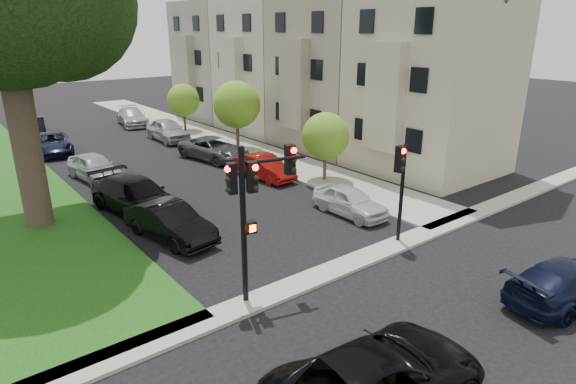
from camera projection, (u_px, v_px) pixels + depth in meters
ground at (385, 292)px, 15.17m from camera, size 140.00×140.00×0.00m
sidewalk_right at (205, 135)px, 36.97m from camera, size 3.50×44.00×0.12m
sidewalk_cross at (341, 267)px, 16.64m from camera, size 60.00×1.00×0.12m
house_a at (435, 46)px, 26.11m from camera, size 7.70×7.55×15.97m
house_b at (339, 43)px, 31.70m from camera, size 7.70×7.55×15.97m
house_c at (272, 40)px, 37.29m from camera, size 7.70×7.55×15.97m
house_d at (222, 39)px, 42.88m from camera, size 7.70×7.55×15.97m
small_tree_a at (326, 136)px, 25.22m from camera, size 2.51×2.51×3.76m
small_tree_b at (237, 105)px, 31.50m from camera, size 3.11×3.11×4.66m
small_tree_c at (183, 100)px, 37.53m from camera, size 2.52×2.52×3.78m
traffic_signal_main at (253, 196)px, 13.75m from camera, size 2.39×0.72×4.88m
traffic_signal_secondary at (401, 176)px, 17.71m from camera, size 0.51×0.41×3.91m
car_cross_near at (378, 377)px, 10.46m from camera, size 5.44×2.97×1.44m
car_cross_far at (571, 282)px, 14.47m from camera, size 4.84×2.68×1.33m
car_parked_0 at (350, 201)px, 21.27m from camera, size 1.55×3.78×1.28m
car_parked_1 at (264, 167)px, 26.36m from camera, size 1.70×4.06×1.31m
car_parked_2 at (214, 149)px, 30.16m from camera, size 3.24×5.33×1.38m
car_parked_3 at (168, 130)px, 35.13m from camera, size 1.97×4.69×1.58m
car_parked_4 at (132, 117)px, 40.65m from camera, size 2.87×5.23×1.44m
car_parked_5 at (170, 222)px, 18.75m from camera, size 2.26×4.57×1.44m
car_parked_6 at (136, 196)px, 21.40m from camera, size 3.00×5.78×1.60m
car_parked_7 at (94, 167)px, 26.14m from camera, size 2.18×4.38×1.43m
car_parked_8 at (52, 143)px, 31.61m from camera, size 2.88×5.10×1.34m
car_parked_9 at (35, 126)px, 37.10m from camera, size 2.03×4.12×1.30m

